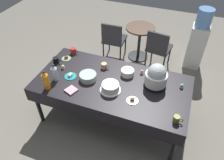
% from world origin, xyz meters
% --- Properties ---
extents(ground, '(9.00, 9.00, 0.00)m').
position_xyz_m(ground, '(0.00, 0.00, 0.00)').
color(ground, slate).
extents(potluck_table, '(2.20, 1.10, 0.75)m').
position_xyz_m(potluck_table, '(0.00, 0.00, 0.69)').
color(potluck_table, black).
rests_on(potluck_table, ground).
extents(frosted_layer_cake, '(0.29, 0.29, 0.12)m').
position_xyz_m(frosted_layer_cake, '(0.03, -0.15, 0.81)').
color(frosted_layer_cake, silver).
rests_on(frosted_layer_cake, potluck_table).
extents(slow_cooker, '(0.32, 0.32, 0.36)m').
position_xyz_m(slow_cooker, '(0.58, 0.16, 0.91)').
color(slow_cooker, black).
rests_on(slow_cooker, potluck_table).
extents(glass_salad_bowl, '(0.25, 0.25, 0.09)m').
position_xyz_m(glass_salad_bowl, '(-0.35, -0.05, 0.80)').
color(glass_salad_bowl, '#B2C6BC').
rests_on(glass_salad_bowl, potluck_table).
extents(ceramic_snack_bowl, '(0.19, 0.19, 0.09)m').
position_xyz_m(ceramic_snack_bowl, '(0.15, 0.25, 0.80)').
color(ceramic_snack_bowl, silver).
rests_on(ceramic_snack_bowl, potluck_table).
extents(dessert_plate_teal, '(0.18, 0.18, 0.05)m').
position_xyz_m(dessert_plate_teal, '(-0.62, -0.09, 0.76)').
color(dessert_plate_teal, teal).
rests_on(dessert_plate_teal, potluck_table).
extents(dessert_plate_sage, '(0.15, 0.15, 0.05)m').
position_xyz_m(dessert_plate_sage, '(-0.90, 0.28, 0.76)').
color(dessert_plate_sage, '#8CA87F').
rests_on(dessert_plate_sage, potluck_table).
extents(dessert_plate_cream, '(0.16, 0.16, 0.04)m').
position_xyz_m(dessert_plate_cream, '(0.37, -0.24, 0.76)').
color(dessert_plate_cream, beige).
rests_on(dessert_plate_cream, potluck_table).
extents(cupcake_mint, '(0.05, 0.05, 0.07)m').
position_xyz_m(cupcake_mint, '(-0.81, 0.04, 0.78)').
color(cupcake_mint, beige).
rests_on(cupcake_mint, potluck_table).
extents(cupcake_cocoa, '(0.05, 0.05, 0.07)m').
position_xyz_m(cupcake_cocoa, '(0.35, 0.35, 0.78)').
color(cupcake_cocoa, beige).
rests_on(cupcake_cocoa, potluck_table).
extents(cupcake_berry, '(0.05, 0.05, 0.07)m').
position_xyz_m(cupcake_berry, '(0.94, 0.24, 0.78)').
color(cupcake_berry, beige).
rests_on(cupcake_berry, potluck_table).
extents(soda_bottle_water, '(0.08, 0.08, 0.27)m').
position_xyz_m(soda_bottle_water, '(-0.79, -0.22, 0.87)').
color(soda_bottle_water, silver).
rests_on(soda_bottle_water, potluck_table).
extents(soda_bottle_orange_juice, '(0.09, 0.09, 0.30)m').
position_xyz_m(soda_bottle_orange_juice, '(-0.79, -0.42, 0.89)').
color(soda_bottle_orange_juice, orange).
rests_on(soda_bottle_orange_juice, potluck_table).
extents(coffee_mug_red, '(0.13, 0.09, 0.10)m').
position_xyz_m(coffee_mug_red, '(-0.86, 0.46, 0.80)').
color(coffee_mug_red, '#B2231E').
rests_on(coffee_mug_red, potluck_table).
extents(coffee_mug_olive, '(0.12, 0.08, 0.09)m').
position_xyz_m(coffee_mug_olive, '(0.96, -0.38, 0.80)').
color(coffee_mug_olive, olive).
rests_on(coffee_mug_olive, potluck_table).
extents(coffee_mug_tan, '(0.13, 0.09, 0.08)m').
position_xyz_m(coffee_mug_tan, '(-0.23, 0.28, 0.79)').
color(coffee_mug_tan, tan).
rests_on(coffee_mug_tan, potluck_table).
extents(coffee_mug_black, '(0.13, 0.09, 0.09)m').
position_xyz_m(coffee_mug_black, '(-0.99, 0.14, 0.80)').
color(coffee_mug_black, black).
rests_on(coffee_mug_black, potluck_table).
extents(paper_napkin_stack, '(0.18, 0.18, 0.02)m').
position_xyz_m(paper_napkin_stack, '(-0.46, -0.35, 0.76)').
color(paper_napkin_stack, pink).
rests_on(paper_napkin_stack, potluck_table).
extents(maroon_chair_left, '(0.45, 0.45, 0.85)m').
position_xyz_m(maroon_chair_left, '(-0.55, 1.56, 0.49)').
color(maroon_chair_left, '#333338').
rests_on(maroon_chair_left, ground).
extents(maroon_chair_right, '(0.50, 0.50, 0.85)m').
position_xyz_m(maroon_chair_right, '(0.39, 1.56, 0.49)').
color(maroon_chair_right, '#333338').
rests_on(maroon_chair_right, ground).
extents(round_cafe_table, '(0.60, 0.60, 0.72)m').
position_xyz_m(round_cafe_table, '(-0.05, 1.78, 0.50)').
color(round_cafe_table, '#473323').
rests_on(round_cafe_table, ground).
extents(water_cooler, '(0.32, 0.32, 1.24)m').
position_xyz_m(water_cooler, '(1.08, 1.88, 0.59)').
color(water_cooler, silver).
rests_on(water_cooler, ground).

